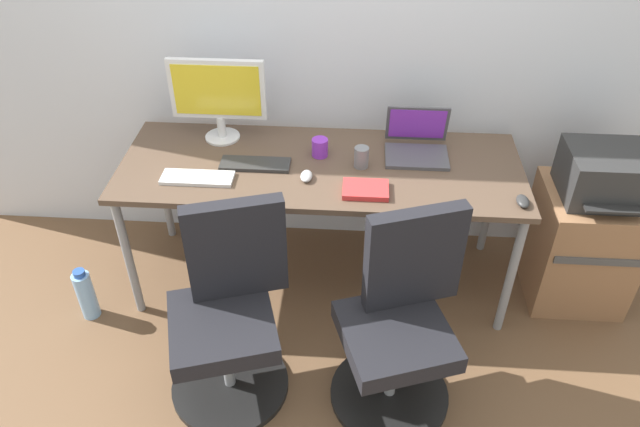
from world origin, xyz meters
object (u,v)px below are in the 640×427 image
at_px(office_chair_right, 400,324).
at_px(desktop_monitor, 218,94).
at_px(printer, 605,174).
at_px(water_bottle_on_floor, 86,294).
at_px(coffee_mug, 320,147).
at_px(office_chair_left, 229,315).
at_px(side_cabinet, 580,244).
at_px(open_laptop, 417,143).

relative_size(office_chair_right, desktop_monitor, 1.96).
height_order(printer, water_bottle_on_floor, printer).
height_order(water_bottle_on_floor, coffee_mug, coffee_mug).
bearing_deg(water_bottle_on_floor, printer, 8.27).
distance_m(office_chair_left, printer, 1.88).
height_order(side_cabinet, water_bottle_on_floor, side_cabinet).
height_order(office_chair_right, coffee_mug, office_chair_right).
bearing_deg(office_chair_left, open_laptop, 46.19).
bearing_deg(office_chair_right, open_laptop, 84.57).
relative_size(printer, coffee_mug, 4.35).
relative_size(office_chair_right, side_cabinet, 1.47).
distance_m(office_chair_right, desktop_monitor, 1.43).
xyz_separation_m(office_chair_left, side_cabinet, (1.71, 0.71, -0.10)).
bearing_deg(water_bottle_on_floor, office_chair_right, -12.20).
height_order(side_cabinet, printer, printer).
xyz_separation_m(office_chair_left, office_chair_right, (0.74, -0.00, 0.00)).
bearing_deg(side_cabinet, office_chair_left, -157.43).
height_order(office_chair_right, open_laptop, open_laptop).
bearing_deg(printer, office_chair_left, -157.46).
relative_size(office_chair_left, side_cabinet, 1.47).
distance_m(office_chair_left, water_bottle_on_floor, 0.94).
relative_size(water_bottle_on_floor, open_laptop, 1.00).
bearing_deg(coffee_mug, office_chair_left, -113.17).
relative_size(office_chair_right, printer, 2.35).
height_order(open_laptop, coffee_mug, open_laptop).
xyz_separation_m(office_chair_right, side_cabinet, (0.97, 0.71, -0.10)).
relative_size(office_chair_left, coffee_mug, 10.22).
xyz_separation_m(open_laptop, coffee_mug, (-0.48, -0.06, -0.01)).
height_order(printer, desktop_monitor, desktop_monitor).
relative_size(office_chair_right, coffee_mug, 10.22).
distance_m(desktop_monitor, open_laptop, 1.02).
height_order(desktop_monitor, coffee_mug, desktop_monitor).
height_order(office_chair_right, desktop_monitor, desktop_monitor).
height_order(water_bottle_on_floor, open_laptop, open_laptop).
relative_size(office_chair_left, open_laptop, 3.03).
bearing_deg(office_chair_left, water_bottle_on_floor, 157.81).
xyz_separation_m(desktop_monitor, open_laptop, (1.00, -0.07, -0.20)).
distance_m(open_laptop, coffee_mug, 0.48).
relative_size(office_chair_left, water_bottle_on_floor, 3.03).
distance_m(side_cabinet, water_bottle_on_floor, 2.57).
bearing_deg(open_laptop, water_bottle_on_floor, -162.64).
height_order(printer, coffee_mug, printer).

